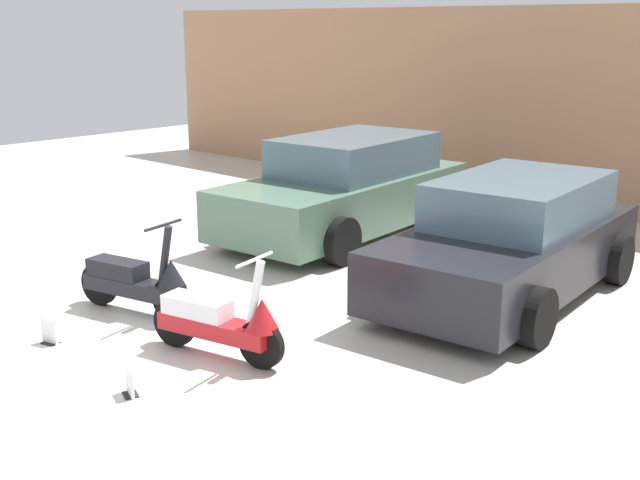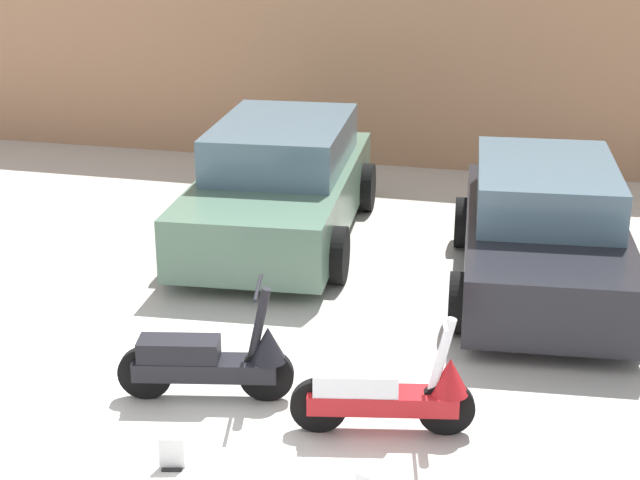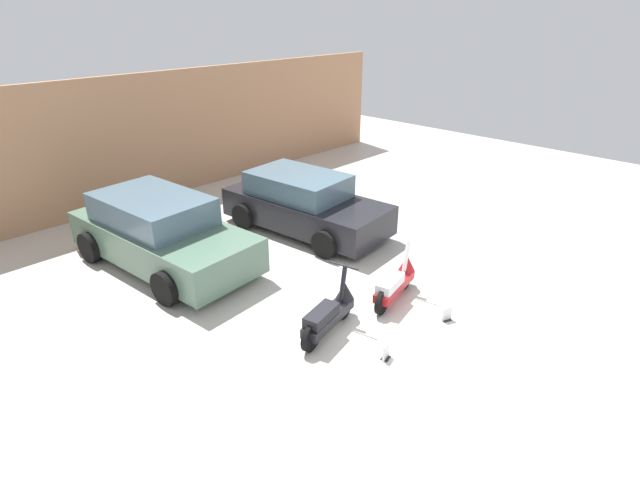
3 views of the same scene
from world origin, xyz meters
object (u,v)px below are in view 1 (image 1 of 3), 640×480
at_px(scooter_front_left, 138,281).
at_px(placard_near_right_scooter, 130,383).
at_px(placard_near_left_scooter, 50,333).
at_px(car_rear_center, 512,241).
at_px(car_rear_left, 347,188).
at_px(scooter_front_right, 221,321).

relative_size(scooter_front_left, placard_near_right_scooter, 5.92).
xyz_separation_m(placard_near_left_scooter, placard_near_right_scooter, (1.58, -0.13, 0.00)).
distance_m(scooter_front_left, placard_near_right_scooter, 2.09).
bearing_deg(placard_near_right_scooter, placard_near_left_scooter, 175.29).
bearing_deg(placard_near_right_scooter, scooter_front_left, 142.66).
bearing_deg(placard_near_left_scooter, car_rear_center, 59.60).
height_order(car_rear_left, car_rear_center, car_rear_left).
bearing_deg(scooter_front_left, placard_near_right_scooter, -49.51).
distance_m(car_rear_left, placard_near_right_scooter, 5.99).
height_order(scooter_front_right, car_rear_center, car_rear_center).
distance_m(placard_near_left_scooter, placard_near_right_scooter, 1.59).
bearing_deg(scooter_front_right, car_rear_left, 105.03).
relative_size(scooter_front_left, car_rear_left, 0.34).
bearing_deg(car_rear_left, scooter_front_left, 3.75).
xyz_separation_m(car_rear_left, car_rear_center, (3.32, -0.89, -0.04)).
xyz_separation_m(scooter_front_right, car_rear_left, (-2.25, 4.43, 0.33)).
xyz_separation_m(car_rear_left, placard_near_right_scooter, (2.28, -5.50, -0.59)).
bearing_deg(car_rear_center, scooter_front_right, -22.36).
distance_m(scooter_front_left, scooter_front_right, 1.62).
height_order(car_rear_center, placard_near_left_scooter, car_rear_center).
relative_size(car_rear_left, placard_near_right_scooter, 17.31).
bearing_deg(placard_near_left_scooter, scooter_front_left, 93.02).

